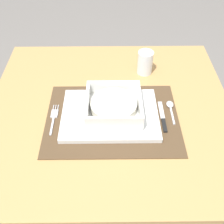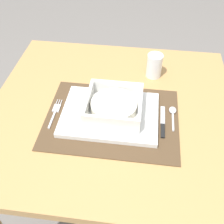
{
  "view_description": "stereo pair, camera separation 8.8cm",
  "coord_description": "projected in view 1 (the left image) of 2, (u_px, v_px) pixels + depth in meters",
  "views": [
    {
      "loc": [
        0.0,
        -0.67,
        1.39
      ],
      "look_at": [
        0.01,
        -0.05,
        0.77
      ],
      "focal_mm": 44.1,
      "sensor_mm": 36.0,
      "label": 1
    },
    {
      "loc": [
        0.09,
        -0.66,
        1.39
      ],
      "look_at": [
        0.01,
        -0.05,
        0.77
      ],
      "focal_mm": 44.1,
      "sensor_mm": 36.0,
      "label": 2
    }
  ],
  "objects": [
    {
      "name": "porridge_bowl",
      "position": [
        113.0,
        106.0,
        0.88
      ],
      "size": [
        0.18,
        0.18,
        0.06
      ],
      "color": "white",
      "rests_on": "serving_plate"
    },
    {
      "name": "dining_table",
      "position": [
        110.0,
        130.0,
        1.01
      ],
      "size": [
        0.83,
        0.78,
        0.74
      ],
      "color": "#B2844C",
      "rests_on": "ground"
    },
    {
      "name": "butter_knife",
      "position": [
        162.0,
        118.0,
        0.89
      ],
      "size": [
        0.01,
        0.14,
        0.01
      ],
      "rotation": [
        0.0,
        0.0,
        -0.05
      ],
      "color": "black",
      "rests_on": "placemat"
    },
    {
      "name": "serving_plate",
      "position": [
        110.0,
        114.0,
        0.9
      ],
      "size": [
        0.31,
        0.23,
        0.02
      ],
      "primitive_type": "cube",
      "color": "white",
      "rests_on": "placemat"
    },
    {
      "name": "spoon",
      "position": [
        170.0,
        107.0,
        0.93
      ],
      "size": [
        0.02,
        0.11,
        0.01
      ],
      "rotation": [
        0.0,
        0.0,
        -0.01
      ],
      "color": "silver",
      "rests_on": "placemat"
    },
    {
      "name": "fork",
      "position": [
        54.0,
        117.0,
        0.89
      ],
      "size": [
        0.02,
        0.13,
        0.0
      ],
      "rotation": [
        0.0,
        0.0,
        0.05
      ],
      "color": "silver",
      "rests_on": "placemat"
    },
    {
      "name": "bread_knife",
      "position": [
        155.0,
        122.0,
        0.88
      ],
      "size": [
        0.01,
        0.13,
        0.01
      ],
      "rotation": [
        0.0,
        0.0,
        -0.05
      ],
      "color": "#59331E",
      "rests_on": "placemat"
    },
    {
      "name": "ground_plane",
      "position": [
        110.0,
        208.0,
        1.45
      ],
      "size": [
        6.0,
        6.0,
        0.0
      ],
      "primitive_type": "plane",
      "color": "slate"
    },
    {
      "name": "drinking_glass",
      "position": [
        145.0,
        64.0,
        1.05
      ],
      "size": [
        0.06,
        0.06,
        0.09
      ],
      "color": "white",
      "rests_on": "dining_table"
    },
    {
      "name": "placemat",
      "position": [
        112.0,
        118.0,
        0.9
      ],
      "size": [
        0.43,
        0.32,
        0.0
      ],
      "primitive_type": "cube",
      "color": "#4C3823",
      "rests_on": "dining_table"
    }
  ]
}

